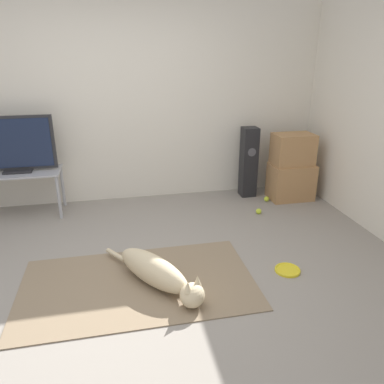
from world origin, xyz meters
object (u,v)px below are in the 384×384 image
(cardboard_box_upper, at_px, (293,149))
(tv, at_px, (14,145))
(cardboard_box_lower, at_px, (291,182))
(dog, at_px, (158,273))
(tennis_ball_by_boxes, at_px, (259,211))
(frisbee, at_px, (287,270))
(tennis_ball_near_speaker, at_px, (267,199))
(tv_stand, at_px, (20,178))
(floor_speaker, at_px, (249,162))

(cardboard_box_upper, distance_m, tv, 3.30)
(cardboard_box_lower, bearing_deg, tv, 177.09)
(dog, height_order, tennis_ball_by_boxes, dog)
(frisbee, relative_size, tennis_ball_near_speaker, 3.41)
(dog, bearing_deg, cardboard_box_upper, 40.05)
(tv_stand, relative_size, tennis_ball_by_boxes, 13.82)
(dog, distance_m, floor_speaker, 2.35)
(tv_stand, xyz_separation_m, tv, (-0.00, 0.00, 0.39))
(frisbee, distance_m, tennis_ball_by_boxes, 1.24)
(frisbee, height_order, tv, tv)
(dog, bearing_deg, cardboard_box_lower, 39.68)
(cardboard_box_lower, xyz_separation_m, tv, (-3.30, 0.17, 0.61))
(tv_stand, bearing_deg, tennis_ball_by_boxes, -11.53)
(tennis_ball_near_speaker, bearing_deg, cardboard_box_lower, 6.99)
(frisbee, height_order, floor_speaker, floor_speaker)
(tennis_ball_by_boxes, bearing_deg, tv_stand, 168.47)
(tennis_ball_by_boxes, bearing_deg, cardboard_box_upper, 35.13)
(tv_stand, bearing_deg, dog, -52.41)
(cardboard_box_upper, bearing_deg, tv_stand, 177.40)
(tennis_ball_by_boxes, bearing_deg, tv, 168.41)
(frisbee, distance_m, tv, 3.19)
(dog, xyz_separation_m, tv, (-1.36, 1.77, 0.71))
(tv, bearing_deg, cardboard_box_upper, -2.65)
(cardboard_box_lower, height_order, tennis_ball_by_boxes, cardboard_box_lower)
(dog, xyz_separation_m, tennis_ball_by_boxes, (1.35, 1.22, -0.10))
(tv, bearing_deg, tv_stand, -90.00)
(tennis_ball_by_boxes, bearing_deg, floor_speaker, 83.17)
(cardboard_box_lower, relative_size, cardboard_box_upper, 1.10)
(cardboard_box_lower, distance_m, cardboard_box_upper, 0.43)
(frisbee, distance_m, cardboard_box_lower, 1.80)
(tennis_ball_by_boxes, height_order, tennis_ball_near_speaker, same)
(dog, height_order, frisbee, dog)
(tv, xyz_separation_m, tennis_ball_near_speaker, (2.96, -0.21, -0.81))
(frisbee, xyz_separation_m, cardboard_box_lower, (0.79, 1.61, 0.22))
(frisbee, xyz_separation_m, floor_speaker, (0.28, 1.84, 0.44))
(floor_speaker, relative_size, tennis_ball_near_speaker, 13.86)
(tv, distance_m, tennis_ball_near_speaker, 3.08)
(tv_stand, bearing_deg, tennis_ball_near_speaker, -3.99)
(cardboard_box_lower, relative_size, floor_speaker, 0.60)
(tennis_ball_by_boxes, distance_m, tennis_ball_near_speaker, 0.42)
(tv, height_order, tennis_ball_near_speaker, tv)
(cardboard_box_upper, distance_m, floor_speaker, 0.58)
(cardboard_box_upper, bearing_deg, dog, -139.95)
(tv_stand, bearing_deg, frisbee, -35.21)
(frisbee, distance_m, cardboard_box_upper, 1.91)
(floor_speaker, relative_size, tv_stand, 1.00)
(floor_speaker, bearing_deg, tv_stand, -178.67)
(tennis_ball_by_boxes, relative_size, tennis_ball_near_speaker, 1.00)
(cardboard_box_lower, bearing_deg, floor_speaker, 155.63)
(tv, height_order, tennis_ball_by_boxes, tv)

